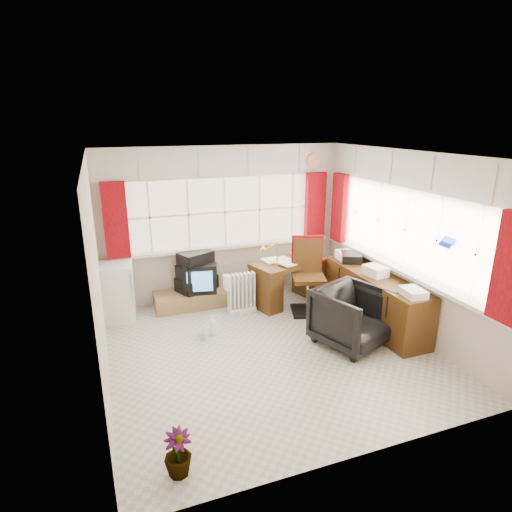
{
  "coord_description": "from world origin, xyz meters",
  "views": [
    {
      "loc": [
        -1.89,
        -4.6,
        2.87
      ],
      "look_at": [
        0.01,
        0.55,
        1.12
      ],
      "focal_mm": 30.0,
      "sensor_mm": 36.0,
      "label": 1
    }
  ],
  "objects_px": {
    "office_chair": "(352,317)",
    "mini_fridge": "(116,292)",
    "desk": "(288,279)",
    "task_chair": "(308,272)",
    "desk_lamp": "(277,248)",
    "tv_bench": "(199,298)",
    "radiator": "(241,297)",
    "credenza": "(375,299)",
    "crt_tv": "(199,276)"
  },
  "relations": [
    {
      "from": "desk",
      "to": "tv_bench",
      "type": "relative_size",
      "value": 0.96
    },
    {
      "from": "desk",
      "to": "task_chair",
      "type": "xyz_separation_m",
      "value": [
        0.15,
        -0.37,
        0.23
      ]
    },
    {
      "from": "task_chair",
      "to": "crt_tv",
      "type": "relative_size",
      "value": 1.94
    },
    {
      "from": "crt_tv",
      "to": "mini_fridge",
      "type": "xyz_separation_m",
      "value": [
        -1.28,
        -0.09,
        -0.06
      ]
    },
    {
      "from": "tv_bench",
      "to": "desk_lamp",
      "type": "bearing_deg",
      "value": -21.23
    },
    {
      "from": "desk",
      "to": "task_chair",
      "type": "distance_m",
      "value": 0.47
    },
    {
      "from": "task_chair",
      "to": "mini_fridge",
      "type": "height_order",
      "value": "task_chair"
    },
    {
      "from": "desk_lamp",
      "to": "desk",
      "type": "bearing_deg",
      "value": 20.63
    },
    {
      "from": "office_chair",
      "to": "radiator",
      "type": "relative_size",
      "value": 1.34
    },
    {
      "from": "radiator",
      "to": "mini_fridge",
      "type": "bearing_deg",
      "value": 166.1
    },
    {
      "from": "radiator",
      "to": "tv_bench",
      "type": "relative_size",
      "value": 0.46
    },
    {
      "from": "task_chair",
      "to": "office_chair",
      "type": "relative_size",
      "value": 1.36
    },
    {
      "from": "credenza",
      "to": "office_chair",
      "type": "bearing_deg",
      "value": -146.81
    },
    {
      "from": "office_chair",
      "to": "tv_bench",
      "type": "bearing_deg",
      "value": 109.71
    },
    {
      "from": "desk",
      "to": "mini_fridge",
      "type": "xyz_separation_m",
      "value": [
        -2.67,
        0.3,
        0.04
      ]
    },
    {
      "from": "tv_bench",
      "to": "mini_fridge",
      "type": "distance_m",
      "value": 1.29
    },
    {
      "from": "desk",
      "to": "mini_fridge",
      "type": "distance_m",
      "value": 2.69
    },
    {
      "from": "credenza",
      "to": "crt_tv",
      "type": "height_order",
      "value": "credenza"
    },
    {
      "from": "task_chair",
      "to": "crt_tv",
      "type": "distance_m",
      "value": 1.72
    },
    {
      "from": "office_chair",
      "to": "desk",
      "type": "bearing_deg",
      "value": 77.29
    },
    {
      "from": "mini_fridge",
      "to": "task_chair",
      "type": "bearing_deg",
      "value": -13.39
    },
    {
      "from": "credenza",
      "to": "mini_fridge",
      "type": "relative_size",
      "value": 2.32
    },
    {
      "from": "radiator",
      "to": "tv_bench",
      "type": "bearing_deg",
      "value": 137.44
    },
    {
      "from": "desk",
      "to": "crt_tv",
      "type": "xyz_separation_m",
      "value": [
        -1.39,
        0.39,
        0.09
      ]
    },
    {
      "from": "desk_lamp",
      "to": "tv_bench",
      "type": "relative_size",
      "value": 0.28
    },
    {
      "from": "radiator",
      "to": "crt_tv",
      "type": "xyz_separation_m",
      "value": [
        -0.53,
        0.54,
        0.22
      ]
    },
    {
      "from": "task_chair",
      "to": "credenza",
      "type": "distance_m",
      "value": 1.08
    },
    {
      "from": "desk_lamp",
      "to": "credenza",
      "type": "relative_size",
      "value": 0.19
    },
    {
      "from": "tv_bench",
      "to": "crt_tv",
      "type": "relative_size",
      "value": 2.31
    },
    {
      "from": "desk_lamp",
      "to": "mini_fridge",
      "type": "distance_m",
      "value": 2.52
    },
    {
      "from": "desk_lamp",
      "to": "office_chair",
      "type": "distance_m",
      "value": 1.66
    },
    {
      "from": "task_chair",
      "to": "credenza",
      "type": "xyz_separation_m",
      "value": [
        0.71,
        -0.78,
        -0.24
      ]
    },
    {
      "from": "task_chair",
      "to": "tv_bench",
      "type": "xyz_separation_m",
      "value": [
        -1.57,
        0.74,
        -0.5
      ]
    },
    {
      "from": "desk",
      "to": "office_chair",
      "type": "height_order",
      "value": "office_chair"
    },
    {
      "from": "task_chair",
      "to": "radiator",
      "type": "height_order",
      "value": "task_chair"
    },
    {
      "from": "desk_lamp",
      "to": "mini_fridge",
      "type": "relative_size",
      "value": 0.45
    },
    {
      "from": "task_chair",
      "to": "office_chair",
      "type": "bearing_deg",
      "value": -87.55
    },
    {
      "from": "radiator",
      "to": "crt_tv",
      "type": "relative_size",
      "value": 1.07
    },
    {
      "from": "task_chair",
      "to": "radiator",
      "type": "relative_size",
      "value": 1.82
    },
    {
      "from": "desk_lamp",
      "to": "crt_tv",
      "type": "bearing_deg",
      "value": 157.39
    },
    {
      "from": "desk_lamp",
      "to": "office_chair",
      "type": "bearing_deg",
      "value": -73.28
    },
    {
      "from": "radiator",
      "to": "credenza",
      "type": "bearing_deg",
      "value": -30.32
    },
    {
      "from": "office_chair",
      "to": "mini_fridge",
      "type": "height_order",
      "value": "mini_fridge"
    },
    {
      "from": "desk",
      "to": "task_chair",
      "type": "bearing_deg",
      "value": -67.58
    },
    {
      "from": "desk_lamp",
      "to": "mini_fridge",
      "type": "bearing_deg",
      "value": 170.88
    },
    {
      "from": "desk_lamp",
      "to": "office_chair",
      "type": "height_order",
      "value": "desk_lamp"
    },
    {
      "from": "crt_tv",
      "to": "office_chair",
      "type": "bearing_deg",
      "value": -51.01
    },
    {
      "from": "tv_bench",
      "to": "crt_tv",
      "type": "distance_m",
      "value": 0.36
    },
    {
      "from": "tv_bench",
      "to": "crt_tv",
      "type": "xyz_separation_m",
      "value": [
        0.03,
        0.02,
        0.36
      ]
    },
    {
      "from": "radiator",
      "to": "crt_tv",
      "type": "bearing_deg",
      "value": 134.71
    }
  ]
}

